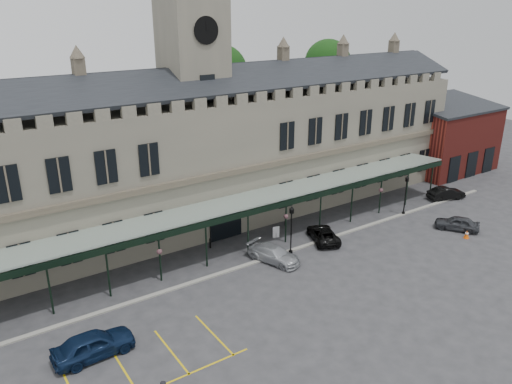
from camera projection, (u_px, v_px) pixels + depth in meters
ground at (301, 291)px, 37.11m from camera, size 140.00×140.00×0.00m
station_building at (198, 157)px, 47.21m from camera, size 60.00×10.36×17.30m
clock_tower at (194, 86)px, 44.95m from camera, size 5.60×5.60×24.80m
canopy at (246, 227)px, 42.07m from camera, size 50.00×4.10×4.30m
brick_annex at (446, 138)px, 63.53m from camera, size 12.40×8.36×9.23m
kerb at (259, 261)px, 41.37m from camera, size 60.00×0.40×0.12m
parking_markings at (127, 375)px, 28.62m from camera, size 16.00×6.00×0.01m
tree_behind_mid at (221, 73)px, 56.24m from camera, size 6.00×6.00×16.00m
tree_behind_right at (328, 64)px, 64.62m from camera, size 6.00×6.00×16.00m
lamp_post_mid at (291, 226)px, 41.81m from camera, size 0.41×0.41×4.38m
lamp_post_right at (406, 192)px, 49.81m from camera, size 0.40×0.40×4.19m
traffic_cone at (467, 234)px, 45.40m from camera, size 0.47×0.47×0.75m
sign_board at (276, 232)px, 45.47m from camera, size 0.63×0.21×1.09m
bollard_left at (210, 243)px, 43.53m from camera, size 0.16×0.16×0.89m
bollard_right at (286, 221)px, 47.94m from camera, size 0.16×0.16×0.90m
car_left_a at (93, 344)px, 29.92m from camera, size 4.95×2.10×1.67m
car_taxi at (274, 254)px, 41.15m from camera, size 3.31×5.03×1.36m
car_van at (323, 234)px, 44.88m from camera, size 3.65×4.96×1.25m
car_right_a at (457, 223)px, 47.00m from camera, size 3.50×4.22×1.36m
car_right_b at (446, 193)px, 54.50m from camera, size 4.38×2.55×1.36m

